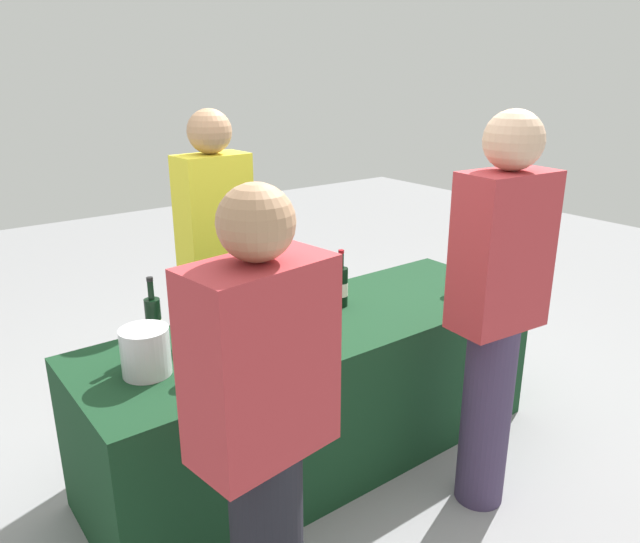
# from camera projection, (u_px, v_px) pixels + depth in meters

# --- Properties ---
(ground_plane) EXTENTS (12.00, 12.00, 0.00)m
(ground_plane) POSITION_uv_depth(u_px,v_px,m) (320.00, 452.00, 3.13)
(ground_plane) COLOR gray
(tasting_table) EXTENTS (2.31, 0.77, 0.74)m
(tasting_table) POSITION_uv_depth(u_px,v_px,m) (320.00, 389.00, 3.01)
(tasting_table) COLOR #14381E
(tasting_table) RESTS_ON ground_plane
(wine_bottle_0) EXTENTS (0.07, 0.07, 0.34)m
(wine_bottle_0) POSITION_uv_depth(u_px,v_px,m) (154.00, 325.00, 2.55)
(wine_bottle_0) COLOR black
(wine_bottle_0) RESTS_ON tasting_table
(wine_bottle_1) EXTENTS (0.08, 0.08, 0.33)m
(wine_bottle_1) POSITION_uv_depth(u_px,v_px,m) (196.00, 318.00, 2.63)
(wine_bottle_1) COLOR black
(wine_bottle_1) RESTS_ON tasting_table
(wine_bottle_2) EXTENTS (0.07, 0.07, 0.32)m
(wine_bottle_2) POSITION_uv_depth(u_px,v_px,m) (261.00, 297.00, 2.87)
(wine_bottle_2) COLOR black
(wine_bottle_2) RESTS_ON tasting_table
(wine_bottle_3) EXTENTS (0.07, 0.07, 0.30)m
(wine_bottle_3) POSITION_uv_depth(u_px,v_px,m) (341.00, 286.00, 3.05)
(wine_bottle_3) COLOR black
(wine_bottle_3) RESTS_ON tasting_table
(wine_glass_0) EXTENTS (0.08, 0.08, 0.14)m
(wine_glass_0) POSITION_uv_depth(u_px,v_px,m) (198.00, 354.00, 2.33)
(wine_glass_0) COLOR silver
(wine_glass_0) RESTS_ON tasting_table
(wine_glass_1) EXTENTS (0.07, 0.07, 0.15)m
(wine_glass_1) POSITION_uv_depth(u_px,v_px,m) (254.00, 328.00, 2.55)
(wine_glass_1) COLOR silver
(wine_glass_1) RESTS_ON tasting_table
(wine_glass_2) EXTENTS (0.07, 0.07, 0.15)m
(wine_glass_2) POSITION_uv_depth(u_px,v_px,m) (456.00, 274.00, 3.23)
(wine_glass_2) COLOR silver
(wine_glass_2) RESTS_ON tasting_table
(ice_bucket) EXTENTS (0.19, 0.19, 0.19)m
(ice_bucket) POSITION_uv_depth(u_px,v_px,m) (146.00, 352.00, 2.36)
(ice_bucket) COLOR silver
(ice_bucket) RESTS_ON tasting_table
(server_pouring) EXTENTS (0.39, 0.23, 1.71)m
(server_pouring) POSITION_uv_depth(u_px,v_px,m) (216.00, 254.00, 3.26)
(server_pouring) COLOR black
(server_pouring) RESTS_ON ground_plane
(guest_0) EXTENTS (0.45, 0.29, 1.61)m
(guest_0) POSITION_uv_depth(u_px,v_px,m) (263.00, 431.00, 1.80)
(guest_0) COLOR black
(guest_0) RESTS_ON ground_plane
(guest_1) EXTENTS (0.41, 0.25, 1.75)m
(guest_1) POSITION_uv_depth(u_px,v_px,m) (497.00, 305.00, 2.51)
(guest_1) COLOR #3F3351
(guest_1) RESTS_ON ground_plane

